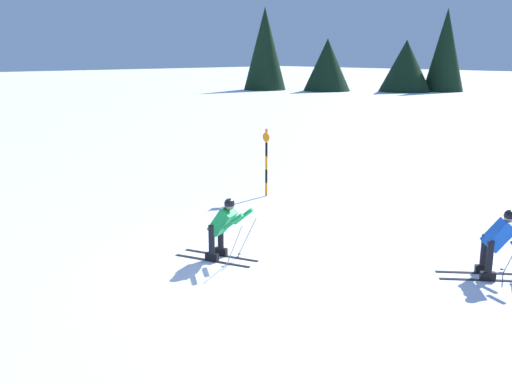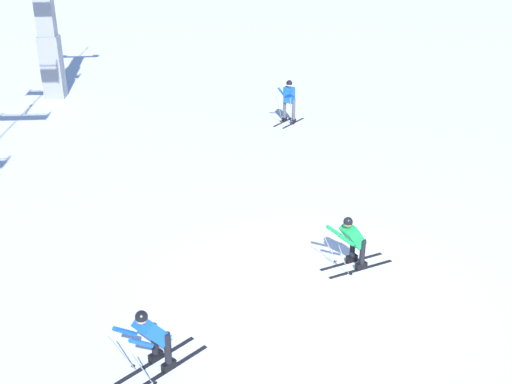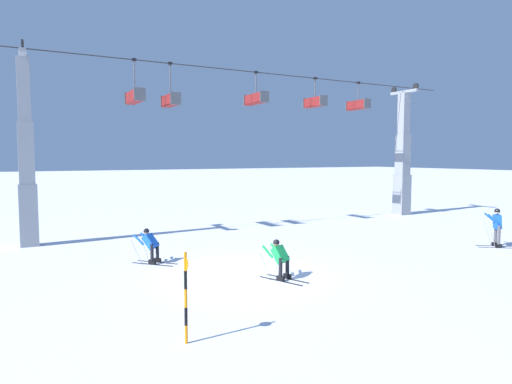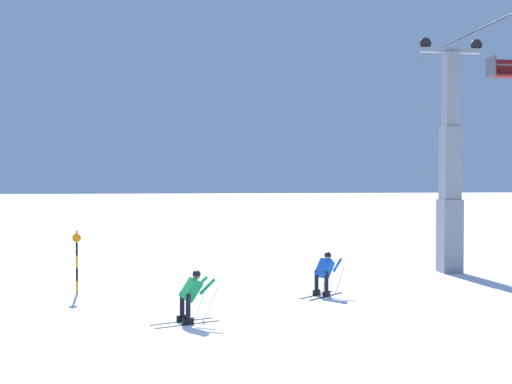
# 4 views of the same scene
# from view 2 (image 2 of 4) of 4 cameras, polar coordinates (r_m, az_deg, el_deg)

# --- Properties ---
(ground_plane) EXTENTS (260.00, 260.00, 0.00)m
(ground_plane) POSITION_cam_2_polar(r_m,az_deg,el_deg) (13.43, 5.54, -9.21)
(ground_plane) COLOR white
(skier_carving_main) EXTENTS (1.16, 1.82, 1.47)m
(skier_carving_main) POSITION_cam_2_polar(r_m,az_deg,el_deg) (13.95, 9.25, -4.46)
(skier_carving_main) COLOR black
(skier_carving_main) RESTS_ON ground_plane
(lift_tower_far) EXTENTS (0.92, 2.46, 9.19)m
(lift_tower_far) POSITION_cam_2_polar(r_m,az_deg,el_deg) (29.67, -19.59, 15.60)
(lift_tower_far) COLOR gray
(lift_tower_far) RESTS_ON ground_plane
(skier_distant_uphill) EXTENTS (1.68, 1.47, 1.82)m
(skier_distant_uphill) POSITION_cam_2_polar(r_m,az_deg,el_deg) (24.56, 3.19, 9.01)
(skier_distant_uphill) COLOR black
(skier_distant_uphill) RESTS_ON ground_plane
(skier_distant_downhill) EXTENTS (1.59, 1.68, 1.50)m
(skier_distant_downhill) POSITION_cam_2_polar(r_m,az_deg,el_deg) (10.88, -10.01, -13.38)
(skier_distant_downhill) COLOR black
(skier_distant_downhill) RESTS_ON ground_plane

